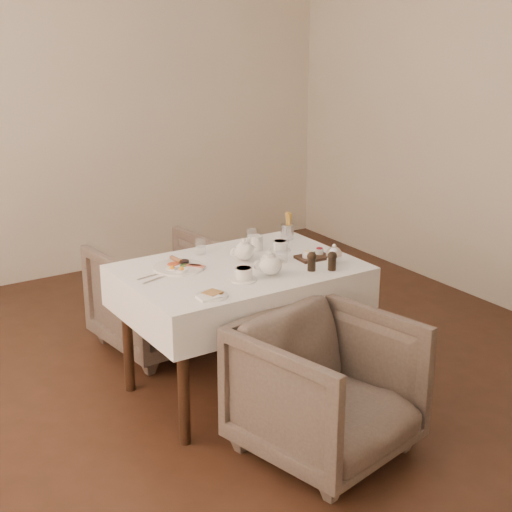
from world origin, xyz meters
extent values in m
plane|color=#311C10|center=(0.00, 0.00, 0.00)|extent=(5.00, 5.00, 0.00)
plane|color=beige|center=(0.00, 2.50, 1.45)|extent=(4.50, 0.00, 4.50)
cube|color=black|center=(-0.04, 0.02, 0.72)|extent=(1.20, 0.80, 0.04)
cube|color=white|center=(-0.04, 0.02, 0.64)|extent=(1.28, 0.88, 0.23)
cylinder|color=black|center=(-0.58, 0.36, 0.35)|extent=(0.06, 0.06, 0.70)
cylinder|color=black|center=(0.50, 0.36, 0.35)|extent=(0.06, 0.06, 0.70)
cylinder|color=black|center=(-0.58, -0.32, 0.35)|extent=(0.06, 0.06, 0.70)
cylinder|color=black|center=(0.50, -0.32, 0.35)|extent=(0.06, 0.06, 0.70)
imported|color=#4F423A|center=(-0.02, -0.77, 0.35)|extent=(0.90, 0.91, 0.70)
imported|color=#4F423A|center=(-0.14, 0.81, 0.35)|extent=(0.81, 0.83, 0.69)
cylinder|color=white|center=(-0.33, 0.18, 0.76)|extent=(0.28, 0.28, 0.01)
ellipsoid|color=#BE4622|center=(-0.34, 0.22, 0.77)|extent=(0.07, 0.06, 0.02)
cylinder|color=brown|center=(-0.30, 0.26, 0.78)|extent=(0.03, 0.10, 0.03)
cylinder|color=black|center=(-0.28, 0.21, 0.77)|extent=(0.05, 0.05, 0.02)
cube|color=maroon|center=(-0.26, 0.13, 0.77)|extent=(0.09, 0.09, 0.01)
ellipsoid|color=#264C19|center=(-0.30, 0.17, 0.77)|extent=(0.06, 0.05, 0.02)
cylinder|color=white|center=(-0.39, -0.29, 0.76)|extent=(0.16, 0.16, 0.01)
cube|color=olive|center=(-0.38, -0.28, 0.77)|extent=(0.10, 0.10, 0.01)
cube|color=white|center=(-0.42, -0.31, 0.76)|extent=(0.11, 0.08, 0.01)
cylinder|color=white|center=(0.21, 0.23, 0.80)|extent=(0.09, 0.09, 0.08)
cylinder|color=white|center=(-0.13, -0.18, 0.76)|extent=(0.14, 0.14, 0.01)
cylinder|color=white|center=(-0.13, -0.18, 0.79)|extent=(0.12, 0.12, 0.06)
cylinder|color=#956343|center=(-0.13, -0.18, 0.82)|extent=(0.08, 0.08, 0.00)
cylinder|color=white|center=(0.31, 0.13, 0.76)|extent=(0.12, 0.12, 0.01)
cylinder|color=white|center=(0.31, 0.13, 0.79)|extent=(0.08, 0.08, 0.05)
cylinder|color=#956343|center=(0.31, 0.13, 0.81)|extent=(0.07, 0.07, 0.00)
cylinder|color=silver|center=(-0.11, 0.33, 0.80)|extent=(0.07, 0.07, 0.09)
cylinder|color=silver|center=(0.21, -0.03, 0.80)|extent=(0.09, 0.09, 0.10)
cylinder|color=silver|center=(0.25, 0.35, 0.80)|extent=(0.06, 0.06, 0.09)
cube|color=black|center=(0.39, -0.09, 0.76)|extent=(0.19, 0.14, 0.02)
cylinder|color=white|center=(0.35, -0.09, 0.79)|extent=(0.06, 0.06, 0.03)
cylinder|color=maroon|center=(0.44, -0.08, 0.79)|extent=(0.05, 0.05, 0.03)
cylinder|color=silver|center=(0.48, 0.31, 0.80)|extent=(0.08, 0.08, 0.09)
cube|color=silver|center=(-0.51, 0.14, 0.76)|extent=(0.19, 0.05, 0.00)
cube|color=silver|center=(-0.51, 0.08, 0.76)|extent=(0.19, 0.07, 0.00)
camera|label=1|loc=(-2.17, -3.46, 2.17)|focal=55.00mm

